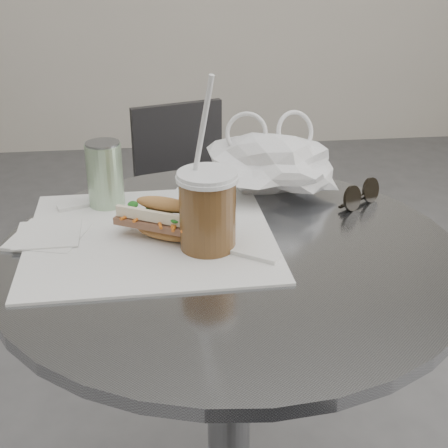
{
  "coord_description": "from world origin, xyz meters",
  "views": [
    {
      "loc": [
        -0.11,
        -0.7,
        1.21
      ],
      "look_at": [
        -0.01,
        0.19,
        0.79
      ],
      "focal_mm": 50.0,
      "sensor_mm": 36.0,
      "label": 1
    }
  ],
  "objects": [
    {
      "name": "iced_coffee",
      "position": [
        -0.04,
        0.2,
        0.81
      ],
      "size": [
        0.1,
        0.1,
        0.29
      ],
      "color": "brown",
      "rests_on": "cafe_table"
    },
    {
      "name": "drink_can",
      "position": [
        -0.21,
        0.39,
        0.8
      ],
      "size": [
        0.07,
        0.07,
        0.13
      ],
      "color": "#669C5B",
      "rests_on": "cafe_table"
    },
    {
      "name": "cafe_table",
      "position": [
        0.0,
        0.2,
        0.47
      ],
      "size": [
        0.76,
        0.76,
        0.74
      ],
      "color": "slate",
      "rests_on": "ground"
    },
    {
      "name": "banh_mi",
      "position": [
        -0.1,
        0.24,
        0.78
      ],
      "size": [
        0.22,
        0.17,
        0.07
      ],
      "rotation": [
        0.0,
        0.0,
        -0.5
      ],
      "color": "tan",
      "rests_on": "sandwich_paper"
    },
    {
      "name": "plastic_bag",
      "position": [
        0.11,
        0.42,
        0.8
      ],
      "size": [
        0.24,
        0.18,
        0.12
      ],
      "primitive_type": null,
      "rotation": [
        0.0,
        0.0,
        0.02
      ],
      "color": "white",
      "rests_on": "cafe_table"
    },
    {
      "name": "napkin_stack",
      "position": [
        -0.3,
        0.27,
        0.74
      ],
      "size": [
        0.14,
        0.14,
        0.01
      ],
      "color": "white",
      "rests_on": "cafe_table"
    },
    {
      "name": "sunglasses",
      "position": [
        0.27,
        0.35,
        0.76
      ],
      "size": [
        0.1,
        0.08,
        0.05
      ],
      "rotation": [
        0.0,
        0.0,
        0.65
      ],
      "color": "black",
      "rests_on": "cafe_table"
    },
    {
      "name": "sandwich_paper",
      "position": [
        -0.13,
        0.26,
        0.74
      ],
      "size": [
        0.42,
        0.4,
        0.0
      ],
      "primitive_type": "cube",
      "rotation": [
        0.0,
        0.0,
        0.02
      ],
      "color": "white",
      "rests_on": "cafe_table"
    },
    {
      "name": "chair_far",
      "position": [
        0.0,
        1.1,
        0.32
      ],
      "size": [
        0.39,
        0.42,
        0.72
      ],
      "rotation": [
        0.0,
        0.0,
        3.44
      ],
      "color": "#2F2F32",
      "rests_on": "ground"
    }
  ]
}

